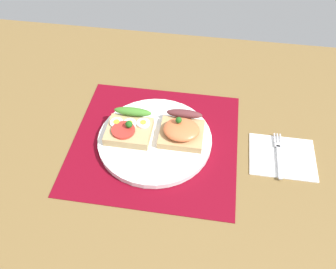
{
  "coord_description": "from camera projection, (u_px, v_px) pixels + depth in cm",
  "views": [
    {
      "loc": [
        10.84,
        -50.9,
        60.79
      ],
      "look_at": [
        3.0,
        0.0,
        3.17
      ],
      "focal_mm": 37.43,
      "sensor_mm": 36.0,
      "label": 1
    }
  ],
  "objects": [
    {
      "name": "fork",
      "position": [
        279.0,
        154.0,
        0.77
      ],
      "size": [
        1.62,
        12.75,
        0.32
      ],
      "color": "#B7B7BC",
      "rests_on": "napkin"
    },
    {
      "name": "napkin",
      "position": [
        282.0,
        157.0,
        0.77
      ],
      "size": [
        14.25,
        11.71,
        0.6
      ],
      "primitive_type": "cube",
      "color": "white",
      "rests_on": "ground_plane"
    },
    {
      "name": "plate",
      "position": [
        155.0,
        139.0,
        0.79
      ],
      "size": [
        25.68,
        25.68,
        1.37
      ],
      "primitive_type": "cylinder",
      "color": "white",
      "rests_on": "placemat"
    },
    {
      "name": "sandwich_egg_tomato",
      "position": [
        129.0,
        128.0,
        0.79
      ],
      "size": [
        9.93,
        9.75,
        4.19
      ],
      "color": "tan",
      "rests_on": "plate"
    },
    {
      "name": "ground_plane",
      "position": [
        155.0,
        147.0,
        0.81
      ],
      "size": [
        120.0,
        90.0,
        3.2
      ],
      "primitive_type": "cube",
      "color": "brown"
    },
    {
      "name": "placemat",
      "position": [
        155.0,
        142.0,
        0.8
      ],
      "size": [
        37.24,
        35.45,
        0.3
      ],
      "primitive_type": "cube",
      "color": "maroon",
      "rests_on": "ground_plane"
    },
    {
      "name": "sandwich_salmon",
      "position": [
        182.0,
        130.0,
        0.78
      ],
      "size": [
        9.75,
        10.18,
        5.27
      ],
      "color": "tan",
      "rests_on": "plate"
    }
  ]
}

